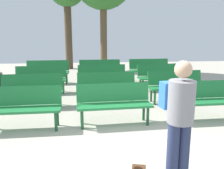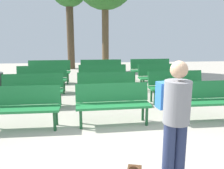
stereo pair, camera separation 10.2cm
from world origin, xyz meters
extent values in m
plane|color=#B2A899|center=(0.00, 0.00, 0.00)|extent=(24.00, 24.00, 0.00)
cube|color=#1E7238|center=(-2.01, 1.41, 0.43)|extent=(1.61, 0.47, 0.05)
cube|color=#1E7238|center=(-2.02, 1.61, 0.68)|extent=(1.60, 0.16, 0.40)
cylinder|color=#194C28|center=(-1.31, 1.27, 0.20)|extent=(0.06, 0.06, 0.40)
cylinder|color=#194C28|center=(-1.32, 1.59, 0.20)|extent=(0.06, 0.06, 0.40)
cube|color=#1E7238|center=(-0.09, 1.52, 0.43)|extent=(1.62, 0.53, 0.05)
cube|color=#1E7238|center=(-0.11, 1.72, 0.68)|extent=(1.60, 0.22, 0.40)
cylinder|color=#194C28|center=(-0.78, 1.32, 0.20)|extent=(0.06, 0.06, 0.40)
cylinder|color=#194C28|center=(0.62, 1.40, 0.20)|extent=(0.06, 0.06, 0.40)
cylinder|color=#194C28|center=(-0.80, 1.64, 0.20)|extent=(0.06, 0.06, 0.40)
cylinder|color=#194C28|center=(0.60, 1.72, 0.20)|extent=(0.06, 0.06, 0.40)
cube|color=#1E7238|center=(1.93, 1.60, 0.43)|extent=(1.61, 0.49, 0.05)
cube|color=#1E7238|center=(1.92, 1.80, 0.68)|extent=(1.60, 0.18, 0.40)
cylinder|color=#194C28|center=(1.23, 1.42, 0.20)|extent=(0.06, 0.06, 0.40)
cylinder|color=#194C28|center=(1.22, 1.74, 0.20)|extent=(0.06, 0.06, 0.40)
cube|color=#1E7238|center=(-2.12, 2.90, 0.43)|extent=(1.63, 0.54, 0.05)
cube|color=#1E7238|center=(-2.13, 3.10, 0.68)|extent=(1.60, 0.23, 0.40)
cylinder|color=#194C28|center=(-2.81, 2.70, 0.20)|extent=(0.06, 0.06, 0.40)
cylinder|color=#194C28|center=(-1.41, 2.79, 0.20)|extent=(0.06, 0.06, 0.40)
cylinder|color=#194C28|center=(-2.83, 3.02, 0.20)|extent=(0.06, 0.06, 0.40)
cylinder|color=#194C28|center=(-1.43, 3.11, 0.20)|extent=(0.06, 0.06, 0.40)
cube|color=#1E7238|center=(-0.15, 2.99, 0.43)|extent=(1.60, 0.46, 0.05)
cube|color=#1E7238|center=(-0.15, 3.19, 0.68)|extent=(1.60, 0.14, 0.40)
cylinder|color=#194C28|center=(-0.85, 2.82, 0.20)|extent=(0.06, 0.06, 0.40)
cylinder|color=#194C28|center=(0.55, 2.84, 0.20)|extent=(0.06, 0.06, 0.40)
cylinder|color=#194C28|center=(-0.85, 3.14, 0.20)|extent=(0.06, 0.06, 0.40)
cylinder|color=#194C28|center=(0.55, 3.16, 0.20)|extent=(0.06, 0.06, 0.40)
cube|color=#1E7238|center=(1.85, 3.06, 0.43)|extent=(1.63, 0.55, 0.05)
cube|color=#1E7238|center=(1.83, 3.26, 0.68)|extent=(1.60, 0.23, 0.40)
cylinder|color=#194C28|center=(1.16, 2.85, 0.20)|extent=(0.06, 0.06, 0.40)
cylinder|color=#194C28|center=(2.56, 2.94, 0.20)|extent=(0.06, 0.06, 0.40)
cylinder|color=#194C28|center=(1.14, 3.17, 0.20)|extent=(0.06, 0.06, 0.40)
cylinder|color=#194C28|center=(2.53, 3.26, 0.20)|extent=(0.06, 0.06, 0.40)
cube|color=#1E7238|center=(-2.17, 4.40, 0.43)|extent=(1.62, 0.52, 0.05)
cube|color=#1E7238|center=(-2.18, 4.60, 0.68)|extent=(1.60, 0.20, 0.40)
cylinder|color=#194C28|center=(-2.86, 4.21, 0.20)|extent=(0.06, 0.06, 0.40)
cylinder|color=#194C28|center=(-1.47, 4.28, 0.20)|extent=(0.06, 0.06, 0.40)
cylinder|color=#194C28|center=(-2.88, 4.53, 0.20)|extent=(0.06, 0.06, 0.40)
cylinder|color=#194C28|center=(-1.48, 4.60, 0.20)|extent=(0.06, 0.06, 0.40)
cube|color=#1E7238|center=(-0.19, 4.50, 0.43)|extent=(1.61, 0.48, 0.05)
cube|color=#1E7238|center=(-0.20, 4.70, 0.68)|extent=(1.60, 0.16, 0.40)
cylinder|color=#194C28|center=(-0.89, 4.33, 0.20)|extent=(0.06, 0.06, 0.40)
cylinder|color=#194C28|center=(0.51, 4.36, 0.20)|extent=(0.06, 0.06, 0.40)
cylinder|color=#194C28|center=(-0.90, 4.65, 0.20)|extent=(0.06, 0.06, 0.40)
cylinder|color=#194C28|center=(0.50, 4.68, 0.20)|extent=(0.06, 0.06, 0.40)
cube|color=#1E7238|center=(1.83, 4.51, 0.43)|extent=(1.63, 0.55, 0.05)
cube|color=#1E7238|center=(1.82, 4.71, 0.68)|extent=(1.60, 0.23, 0.40)
cylinder|color=#194C28|center=(1.14, 4.31, 0.20)|extent=(0.06, 0.06, 0.40)
cylinder|color=#194C28|center=(2.54, 4.40, 0.20)|extent=(0.06, 0.06, 0.40)
cylinder|color=#194C28|center=(1.12, 4.62, 0.20)|extent=(0.06, 0.06, 0.40)
cylinder|color=#194C28|center=(2.52, 4.72, 0.20)|extent=(0.06, 0.06, 0.40)
cube|color=#1E7238|center=(-2.19, 5.89, 0.43)|extent=(1.61, 0.47, 0.05)
cube|color=#1E7238|center=(-2.19, 6.09, 0.68)|extent=(1.60, 0.15, 0.40)
cylinder|color=#194C28|center=(-2.89, 5.72, 0.20)|extent=(0.06, 0.06, 0.40)
cylinder|color=#194C28|center=(-1.49, 5.74, 0.20)|extent=(0.06, 0.06, 0.40)
cylinder|color=#194C28|center=(-2.89, 6.04, 0.20)|extent=(0.06, 0.06, 0.40)
cylinder|color=#194C28|center=(-1.49, 6.06, 0.20)|extent=(0.06, 0.06, 0.40)
cube|color=#1E7238|center=(-0.19, 5.94, 0.43)|extent=(1.61, 0.46, 0.05)
cube|color=#1E7238|center=(-0.19, 6.14, 0.68)|extent=(1.60, 0.14, 0.40)
cylinder|color=#194C28|center=(-0.89, 5.77, 0.20)|extent=(0.06, 0.06, 0.40)
cylinder|color=#194C28|center=(0.51, 5.79, 0.20)|extent=(0.06, 0.06, 0.40)
cylinder|color=#194C28|center=(-0.89, 6.09, 0.20)|extent=(0.06, 0.06, 0.40)
cylinder|color=#194C28|center=(0.51, 6.11, 0.20)|extent=(0.06, 0.06, 0.40)
cube|color=#1E7238|center=(1.80, 6.03, 0.43)|extent=(1.61, 0.48, 0.05)
cube|color=#1E7238|center=(1.80, 6.23, 0.68)|extent=(1.60, 0.17, 0.40)
cylinder|color=#194C28|center=(1.11, 5.85, 0.20)|extent=(0.06, 0.06, 0.40)
cylinder|color=#194C28|center=(2.50, 5.89, 0.20)|extent=(0.06, 0.06, 0.40)
cylinder|color=#194C28|center=(1.10, 6.17, 0.20)|extent=(0.06, 0.06, 0.40)
cylinder|color=#194C28|center=(2.50, 6.21, 0.20)|extent=(0.06, 0.06, 0.40)
cylinder|color=brown|center=(0.10, 8.26, 1.73)|extent=(0.32, 0.32, 3.45)
cylinder|color=#4C3A28|center=(-1.65, 9.64, 1.76)|extent=(0.37, 0.37, 3.51)
cylinder|color=navy|center=(0.61, -0.60, 0.42)|extent=(0.16, 0.16, 0.85)
cylinder|color=navy|center=(0.45, -0.63, 0.42)|extent=(0.16, 0.16, 0.85)
cylinder|color=gray|center=(0.53, -0.62, 1.12)|extent=(0.40, 0.40, 0.55)
sphere|color=tan|center=(0.53, -0.62, 1.54)|extent=(0.22, 0.22, 0.22)
cube|color=blue|center=(0.48, -0.36, 1.15)|extent=(0.31, 0.23, 0.36)
camera|label=1|loc=(-0.62, -3.50, 2.01)|focal=39.43mm
camera|label=2|loc=(-0.52, -3.51, 2.01)|focal=39.43mm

